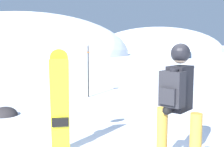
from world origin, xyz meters
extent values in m
ellipsoid|color=white|center=(-5.94, 36.92, 0.00)|extent=(29.22, 26.30, 11.87)
ellipsoid|color=white|center=(17.29, 47.23, 0.00)|extent=(24.69, 22.22, 9.47)
cylinder|color=#BC8E33|center=(0.41, 0.10, 0.43)|extent=(0.15, 0.15, 0.82)
cylinder|color=#BC8E33|center=(0.71, -0.27, 0.43)|extent=(0.15, 0.15, 0.82)
cube|color=black|center=(0.56, -0.09, 1.13)|extent=(0.42, 0.40, 0.58)
cylinder|color=black|center=(0.38, -0.23, 1.13)|extent=(0.19, 0.20, 0.57)
cylinder|color=black|center=(0.74, 0.06, 1.13)|extent=(0.19, 0.20, 0.57)
sphere|color=black|center=(0.34, -0.22, 0.88)|extent=(0.11, 0.11, 0.11)
sphere|color=black|center=(0.73, 0.10, 0.88)|extent=(0.11, 0.11, 0.11)
cube|color=#232328|center=(0.41, -0.21, 1.15)|extent=(0.32, 0.33, 0.44)
cube|color=#232328|center=(0.33, -0.28, 1.07)|extent=(0.17, 0.19, 0.20)
sphere|color=beige|center=(0.56, -0.09, 1.56)|extent=(0.21, 0.21, 0.21)
sphere|color=black|center=(0.56, -0.09, 1.59)|extent=(0.25, 0.25, 0.25)
cube|color=navy|center=(0.66, -0.01, 1.56)|extent=(0.13, 0.15, 0.08)
cube|color=yellow|center=(-0.97, 0.73, 0.74)|extent=(0.28, 0.33, 1.49)
cylinder|color=yellow|center=(-0.97, 0.89, 1.49)|extent=(0.28, 0.08, 0.28)
cube|color=black|center=(-0.97, 0.76, 0.96)|extent=(0.25, 0.10, 0.15)
cube|color=black|center=(-0.97, 0.76, 0.52)|extent=(0.25, 0.10, 0.15)
cylinder|color=black|center=(-0.12, 5.20, 0.80)|extent=(0.04, 0.04, 1.60)
cylinder|color=orange|center=(-0.12, 5.20, 1.42)|extent=(0.20, 0.20, 0.02)
cone|color=black|center=(-0.12, 5.20, 1.64)|extent=(0.04, 0.04, 0.08)
ellipsoid|color=#282628|center=(-2.29, 3.32, 0.00)|extent=(0.60, 0.51, 0.42)
camera|label=1|loc=(-0.92, -3.34, 1.72)|focal=43.72mm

